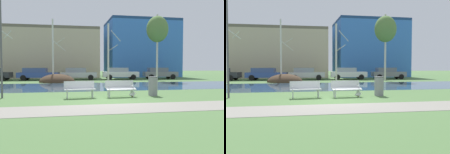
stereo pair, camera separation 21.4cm
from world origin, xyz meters
TOP-DOWN VIEW (x-y plane):
  - ground_plane at (0.00, 10.00)m, footprint 120.00×120.00m
  - paved_path_strip at (0.00, -2.10)m, footprint 60.00×2.14m
  - river_band at (0.00, 8.24)m, footprint 80.00×7.92m
  - soil_mound at (-2.81, 14.07)m, footprint 3.68×3.48m
  - bench_left at (-1.09, 1.28)m, footprint 1.64×0.69m
  - bench_right at (1.08, 1.28)m, footprint 1.64×0.69m
  - trash_bin at (2.99, 1.48)m, footprint 0.53×0.53m
  - seagull at (1.71, 1.17)m, footprint 0.41×0.15m
  - streetlamp at (-5.04, 1.91)m, footprint 0.32×0.32m
  - birch_left at (-3.17, 14.27)m, footprint 1.40×2.54m
  - birch_center_left at (2.82, 14.98)m, footprint 1.51×2.44m
  - birch_center at (8.45, 14.69)m, footprint 2.50×2.50m
  - parked_sedan_second_blue at (-5.23, 17.98)m, footprint 4.85×2.30m
  - parked_hatch_third_silver at (-0.46, 17.72)m, footprint 4.41×2.26m
  - parked_wagon_fourth_white at (4.74, 17.84)m, footprint 4.59×2.40m
  - parked_suv_fifth_grey at (10.04, 17.86)m, footprint 4.40×2.33m
  - building_beige_block at (-5.34, 26.44)m, footprint 16.18×9.77m
  - building_blue_store at (10.10, 26.41)m, footprint 10.91×8.50m

SIDE VIEW (x-z plane):
  - ground_plane at x=0.00m, z-range 0.00..0.00m
  - soil_mound at x=-2.81m, z-range -0.85..0.85m
  - river_band at x=0.00m, z-range 0.00..0.01m
  - paved_path_strip at x=0.00m, z-range 0.00..0.01m
  - seagull at x=1.71m, z-range 0.01..0.26m
  - bench_left at x=-1.09m, z-range 0.04..0.91m
  - bench_right at x=1.08m, z-range 0.04..0.91m
  - trash_bin at x=2.99m, z-range 0.02..1.08m
  - parked_hatch_third_silver at x=-0.46m, z-range 0.04..1.50m
  - parked_sedan_second_blue at x=-5.23m, z-range 0.04..1.49m
  - parked_suv_fifth_grey at x=10.04m, z-range 0.04..1.52m
  - parked_wagon_fourth_white at x=4.74m, z-range 0.04..1.52m
  - birch_center_left at x=2.82m, z-range 0.08..6.49m
  - birch_left at x=-3.17m, z-range 0.05..6.62m
  - building_beige_block at x=-5.34m, z-range 0.00..7.19m
  - streetlamp at x=-5.04m, z-range 0.95..7.17m
  - building_blue_store at x=10.10m, z-range 0.00..8.97m
  - birch_center at x=8.45m, z-range 2.08..9.67m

